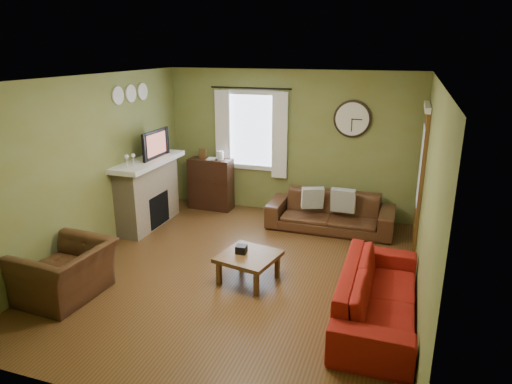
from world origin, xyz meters
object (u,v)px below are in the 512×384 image
(bookshelf, at_px, (211,184))
(sofa_red, at_px, (378,294))
(sofa_brown, at_px, (330,212))
(armchair, at_px, (66,272))
(coffee_table, at_px, (249,268))

(bookshelf, xyz_separation_m, sofa_red, (3.31, -2.85, -0.18))
(sofa_brown, distance_m, armchair, 4.22)
(sofa_brown, bearing_deg, armchair, -129.86)
(bookshelf, relative_size, coffee_table, 1.38)
(bookshelf, distance_m, sofa_red, 4.36)
(armchair, xyz_separation_m, coffee_table, (1.99, 1.09, -0.15))
(bookshelf, relative_size, armchair, 0.94)
(sofa_brown, height_order, sofa_red, sofa_red)
(sofa_brown, bearing_deg, bookshelf, 171.97)
(coffee_table, bearing_deg, bookshelf, 123.35)
(bookshelf, height_order, sofa_red, bookshelf)
(bookshelf, height_order, coffee_table, bookshelf)
(bookshelf, xyz_separation_m, armchair, (-0.37, -3.57, -0.15))
(bookshelf, distance_m, armchair, 3.59)
(sofa_red, height_order, coffee_table, sofa_red)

